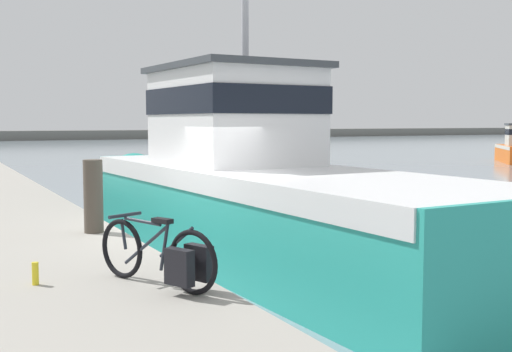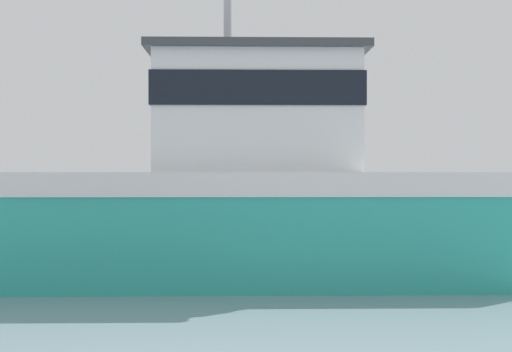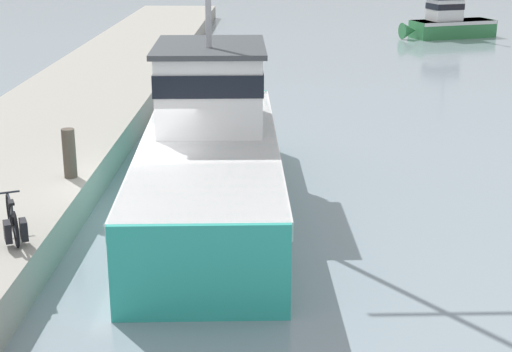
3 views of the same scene
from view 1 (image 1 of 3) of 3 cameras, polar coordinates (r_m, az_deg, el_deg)
ground_plane at (r=10.96m, az=-5.04°, el=-8.82°), size 320.00×320.00×0.00m
far_shoreline at (r=99.38m, az=-7.13°, el=3.73°), size 180.00×5.00×1.30m
fishing_boat_main at (r=12.22m, az=-0.40°, el=-0.92°), size 3.63×12.92×10.33m
boat_red_outer at (r=43.54m, az=-3.80°, el=2.63°), size 5.92×3.32×5.20m
bicycle_touring at (r=6.82m, az=-7.98°, el=-7.12°), size 0.86×1.64×0.74m
mooring_post at (r=10.39m, az=-14.26°, el=-1.76°), size 0.30×0.30×1.15m
water_bottle_by_bike at (r=7.34m, az=-19.03°, el=-8.20°), size 0.07×0.07×0.25m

